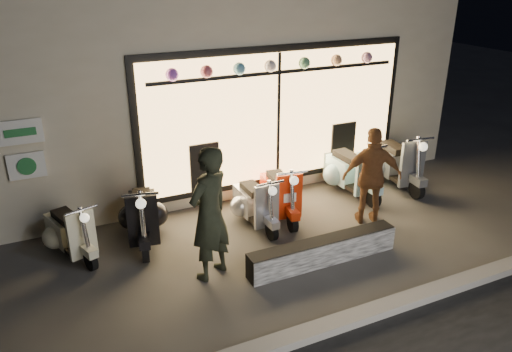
% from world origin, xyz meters
% --- Properties ---
extents(ground, '(40.00, 40.00, 0.00)m').
position_xyz_m(ground, '(0.00, 0.00, 0.00)').
color(ground, '#383533').
rests_on(ground, ground).
extents(kerb, '(40.00, 0.25, 0.12)m').
position_xyz_m(kerb, '(0.00, -2.00, 0.06)').
color(kerb, slate).
rests_on(kerb, ground).
extents(shop_building, '(10.20, 6.23, 4.20)m').
position_xyz_m(shop_building, '(0.00, 4.98, 2.10)').
color(shop_building, beige).
rests_on(shop_building, ground).
extents(graffiti_barrier, '(2.44, 0.28, 0.40)m').
position_xyz_m(graffiti_barrier, '(0.25, -0.65, 0.20)').
color(graffiti_barrier, black).
rests_on(graffiti_barrier, ground).
extents(scooter_silver, '(0.43, 1.33, 0.96)m').
position_xyz_m(scooter_silver, '(-0.15, 0.99, 0.38)').
color(scooter_silver, black).
rests_on(scooter_silver, ground).
extents(scooter_red, '(0.60, 1.44, 1.02)m').
position_xyz_m(scooter_red, '(0.42, 1.13, 0.41)').
color(scooter_red, black).
rests_on(scooter_red, ground).
extents(scooter_black, '(0.68, 1.49, 1.06)m').
position_xyz_m(scooter_black, '(-2.01, 1.28, 0.43)').
color(scooter_black, black).
rests_on(scooter_black, ground).
extents(scooter_cream, '(0.69, 1.31, 0.94)m').
position_xyz_m(scooter_cream, '(-3.17, 1.30, 0.38)').
color(scooter_cream, black).
rests_on(scooter_cream, ground).
extents(scooter_blue, '(0.50, 1.55, 1.11)m').
position_xyz_m(scooter_blue, '(2.11, 1.39, 0.45)').
color(scooter_blue, black).
rests_on(scooter_blue, ground).
extents(scooter_grey, '(0.63, 1.62, 1.15)m').
position_xyz_m(scooter_grey, '(3.21, 1.35, 0.46)').
color(scooter_grey, black).
rests_on(scooter_grey, ground).
extents(man, '(0.86, 0.76, 1.98)m').
position_xyz_m(man, '(-1.39, -0.23, 0.99)').
color(man, black).
rests_on(man, ground).
extents(woman, '(1.09, 0.80, 1.72)m').
position_xyz_m(woman, '(1.69, 0.14, 0.86)').
color(woman, brown).
rests_on(woman, ground).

